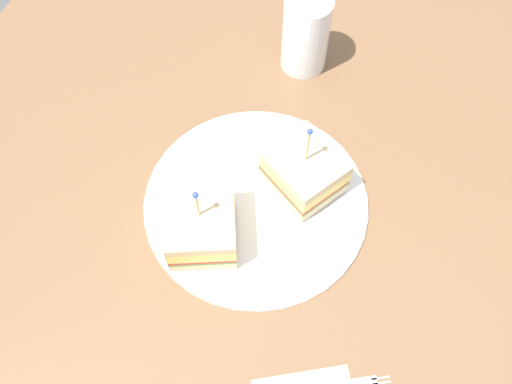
% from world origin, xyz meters
% --- Properties ---
extents(ground_plane, '(0.97, 0.97, 0.02)m').
position_xyz_m(ground_plane, '(0.00, 0.00, -0.01)').
color(ground_plane, brown).
extents(plate, '(0.28, 0.28, 0.01)m').
position_xyz_m(plate, '(0.00, 0.00, 0.00)').
color(plate, white).
rests_on(plate, ground_plane).
extents(sandwich_half_front, '(0.11, 0.11, 0.10)m').
position_xyz_m(sandwich_half_front, '(0.04, 0.07, 0.04)').
color(sandwich_half_front, beige).
rests_on(sandwich_half_front, plate).
extents(sandwich_half_back, '(0.11, 0.11, 0.11)m').
position_xyz_m(sandwich_half_back, '(-0.05, -0.05, 0.04)').
color(sandwich_half_back, beige).
rests_on(sandwich_half_back, plate).
extents(drink_glass, '(0.07, 0.07, 0.11)m').
position_xyz_m(drink_glass, '(0.02, -0.24, 0.05)').
color(drink_glass, gold).
rests_on(drink_glass, ground_plane).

